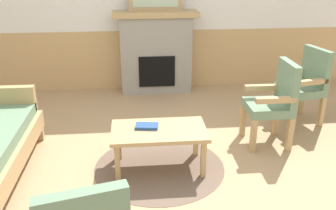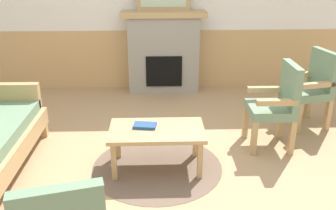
# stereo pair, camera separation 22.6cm
# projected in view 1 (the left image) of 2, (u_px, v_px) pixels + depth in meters

# --- Properties ---
(ground_plane) EXTENTS (14.00, 14.00, 0.00)m
(ground_plane) POSITION_uv_depth(u_px,v_px,m) (171.00, 166.00, 3.90)
(ground_plane) COLOR tan
(wall_back) EXTENTS (7.20, 0.14, 2.70)m
(wall_back) POSITION_uv_depth(u_px,v_px,m) (154.00, 7.00, 5.81)
(wall_back) COLOR white
(wall_back) RESTS_ON ground_plane
(fireplace) EXTENTS (1.30, 0.44, 1.28)m
(fireplace) POSITION_uv_depth(u_px,v_px,m) (156.00, 52.00, 5.82)
(fireplace) COLOR gray
(fireplace) RESTS_ON ground_plane
(coffee_table) EXTENTS (0.96, 0.56, 0.44)m
(coffee_table) POSITION_uv_depth(u_px,v_px,m) (159.00, 134.00, 3.73)
(coffee_table) COLOR tan
(coffee_table) RESTS_ON ground_plane
(round_rug) EXTENTS (1.36, 1.36, 0.01)m
(round_rug) POSITION_uv_depth(u_px,v_px,m) (159.00, 167.00, 3.88)
(round_rug) COLOR brown
(round_rug) RESTS_ON ground_plane
(book_on_table) EXTENTS (0.25, 0.17, 0.03)m
(book_on_table) POSITION_uv_depth(u_px,v_px,m) (147.00, 126.00, 3.74)
(book_on_table) COLOR navy
(book_on_table) RESTS_ON coffee_table
(armchair_near_fireplace) EXTENTS (0.48, 0.48, 0.98)m
(armchair_near_fireplace) POSITION_uv_depth(u_px,v_px,m) (275.00, 100.00, 4.19)
(armchair_near_fireplace) COLOR tan
(armchair_near_fireplace) RESTS_ON ground_plane
(armchair_by_window_left) EXTENTS (0.57, 0.57, 0.98)m
(armchair_by_window_left) POSITION_uv_depth(u_px,v_px,m) (306.00, 83.00, 4.76)
(armchair_by_window_left) COLOR tan
(armchair_by_window_left) RESTS_ON ground_plane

